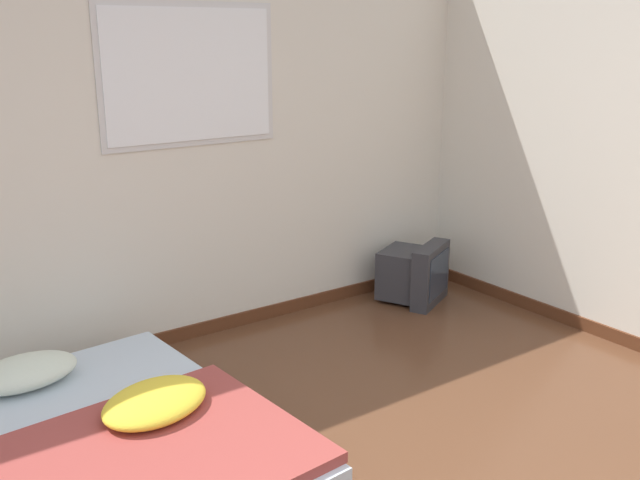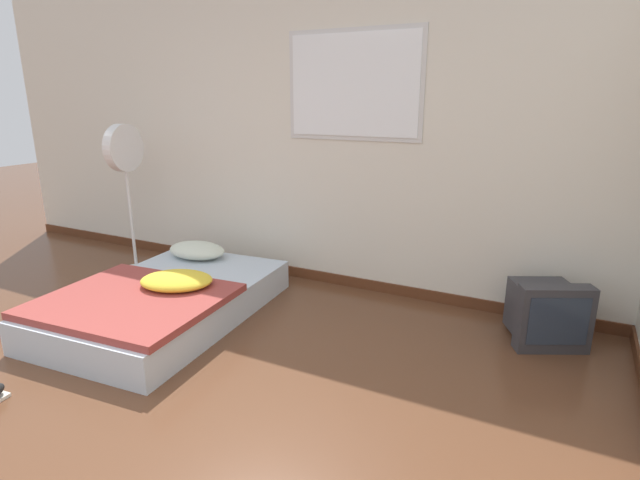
% 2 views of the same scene
% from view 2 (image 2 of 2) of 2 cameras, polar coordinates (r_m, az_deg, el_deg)
% --- Properties ---
extents(wall_back, '(7.39, 0.08, 2.60)m').
position_cam_2_polar(wall_back, '(4.28, -0.63, 12.01)').
color(wall_back, silver).
rests_on(wall_back, ground_plane).
extents(mattress_bed, '(1.29, 1.87, 0.38)m').
position_cam_2_polar(mattress_bed, '(3.92, -17.24, -6.38)').
color(mattress_bed, silver).
rests_on(mattress_bed, ground_plane).
extents(crt_tv, '(0.56, 0.56, 0.44)m').
position_cam_2_polar(crt_tv, '(3.68, 24.37, -7.53)').
color(crt_tv, '#333338').
rests_on(crt_tv, ground_plane).
extents(standing_fan, '(0.30, 0.43, 1.37)m').
position_cam_2_polar(standing_fan, '(4.84, -21.34, 7.91)').
color(standing_fan, silver).
rests_on(standing_fan, ground_plane).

